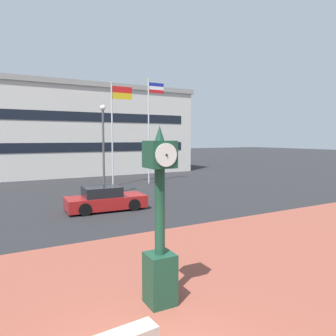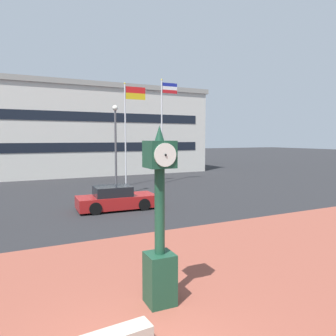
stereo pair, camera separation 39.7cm
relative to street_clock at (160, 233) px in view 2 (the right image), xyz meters
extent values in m
cube|color=brown|center=(-1.30, -0.27, -1.67)|extent=(44.00, 11.20, 0.01)
cube|color=#19422D|center=(0.00, 0.00, -1.08)|extent=(0.65, 0.65, 1.20)
cylinder|color=#19422D|center=(0.00, 0.00, 0.50)|extent=(0.23, 0.23, 1.97)
cube|color=#19422D|center=(0.00, 0.00, 1.79)|extent=(0.62, 0.62, 0.60)
cylinder|color=silver|center=(0.01, 0.32, 1.79)|extent=(0.51, 0.05, 0.51)
sphere|color=black|center=(0.01, 0.34, 1.79)|extent=(0.05, 0.05, 0.05)
cylinder|color=silver|center=(-0.01, -0.32, 1.79)|extent=(0.51, 0.05, 0.51)
sphere|color=black|center=(-0.01, -0.34, 1.79)|extent=(0.05, 0.05, 0.05)
cone|color=#19422D|center=(0.00, 0.00, 2.26)|extent=(0.21, 0.21, 0.34)
cube|color=maroon|center=(2.11, 10.08, -1.24)|extent=(4.23, 1.95, 0.64)
cube|color=black|center=(1.90, 10.09, -0.68)|extent=(1.98, 1.59, 0.56)
cylinder|color=black|center=(3.44, 10.83, -1.36)|extent=(0.65, 0.25, 0.64)
cylinder|color=black|center=(3.35, 9.21, -1.36)|extent=(0.65, 0.25, 0.64)
cylinder|color=black|center=(0.87, 10.96, -1.36)|extent=(0.65, 0.25, 0.64)
cylinder|color=black|center=(0.79, 9.34, -1.36)|extent=(0.65, 0.25, 0.64)
cylinder|color=silver|center=(5.45, 18.25, 2.36)|extent=(0.12, 0.12, 8.07)
sphere|color=gold|center=(5.45, 18.25, 6.45)|extent=(0.14, 0.14, 0.14)
cube|color=red|center=(6.35, 18.25, 5.99)|extent=(1.68, 0.02, 0.50)
cube|color=gold|center=(6.35, 18.25, 5.50)|extent=(1.68, 0.02, 0.50)
cylinder|color=silver|center=(8.67, 18.25, 2.62)|extent=(0.12, 0.12, 8.60)
sphere|color=gold|center=(8.67, 18.25, 6.98)|extent=(0.14, 0.14, 0.14)
cube|color=navy|center=(9.42, 18.25, 6.63)|extent=(1.38, 0.02, 0.28)
cube|color=white|center=(9.42, 18.25, 6.35)|extent=(1.38, 0.02, 0.28)
cube|color=red|center=(9.42, 18.25, 6.06)|extent=(1.38, 0.02, 0.28)
cube|color=beige|center=(3.94, 33.04, 2.75)|extent=(27.09, 15.76, 8.86)
cube|color=gray|center=(3.94, 33.04, 7.43)|extent=(27.63, 16.08, 0.50)
cube|color=black|center=(3.94, 25.14, 1.27)|extent=(24.38, 0.04, 0.90)
cube|color=black|center=(3.94, 25.14, 4.23)|extent=(24.38, 0.04, 0.90)
cylinder|color=#4C4C51|center=(3.37, 14.15, 1.14)|extent=(0.14, 0.14, 5.64)
sphere|color=white|center=(3.37, 14.15, 4.11)|extent=(0.36, 0.36, 0.36)
camera|label=1|loc=(-3.38, -6.35, 2.15)|focal=34.62mm
camera|label=2|loc=(-3.03, -6.53, 2.15)|focal=34.62mm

